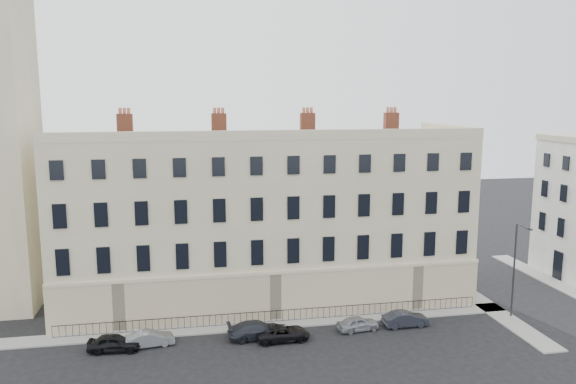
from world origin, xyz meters
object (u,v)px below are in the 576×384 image
car_d (283,333)px  car_e (358,323)px  streetlamp (515,266)px  car_c (257,330)px  car_a (114,343)px  car_b (150,339)px  car_f (405,319)px

car_d → car_e: (6.22, 0.73, 0.00)m
car_d → car_e: 6.26m
streetlamp → car_c: bearing=-167.3°
car_e → car_a: bearing=82.3°
car_b → car_e: 16.16m
car_b → car_f: bearing=-98.8°
car_b → car_c: bearing=-99.1°
car_d → streetlamp: size_ratio=0.52×
car_a → car_d: bearing=-87.5°
car_d → car_f: (10.25, 0.80, 0.04)m
car_d → streetlamp: bearing=-89.7°
car_b → car_f: car_f is taller
car_b → car_f: size_ratio=0.95×
car_d → streetlamp: 20.22m
car_b → car_a: bearing=90.4°
car_a → streetlamp: (32.28, 0.43, 3.84)m
car_f → car_b: bearing=88.9°
car_b → car_e: bearing=-99.0°
car_b → car_e: car_b is taller
car_c → car_f: size_ratio=1.22×
car_d → car_c: bearing=65.4°
car_e → streetlamp: 14.15m
car_c → car_e: 8.10m
car_d → car_e: bearing=-85.5°
car_b → car_d: (9.94, -0.84, -0.01)m
car_a → car_b: bearing=-76.4°
car_b → car_c: (8.06, -0.07, 0.08)m
car_b → car_c: size_ratio=0.77×
car_d → streetlamp: (19.82, 0.87, 3.90)m
car_e → car_f: (4.03, 0.07, 0.04)m
car_a → car_e: car_a is taller
car_e → car_f: size_ratio=0.91×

